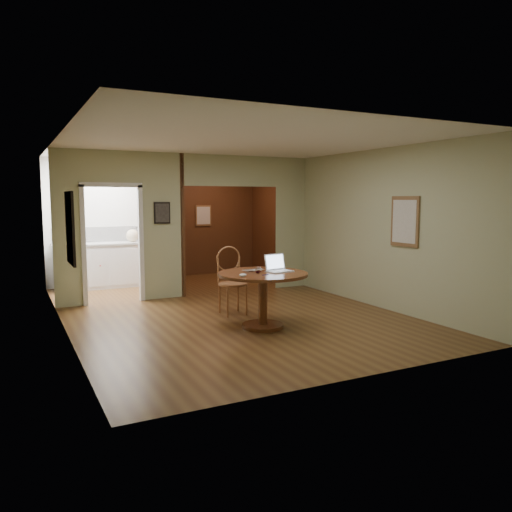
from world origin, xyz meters
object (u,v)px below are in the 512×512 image
dining_table (263,287)px  closed_laptop (255,271)px  chair (231,276)px  open_laptop (277,267)px

dining_table → closed_laptop: (-0.05, 0.13, 0.22)m
chair → open_laptop: size_ratio=2.81×
chair → closed_laptop: bearing=-90.6°
open_laptop → closed_laptop: size_ratio=1.21×
dining_table → open_laptop: open_laptop is taller
open_laptop → closed_laptop: 0.33m
chair → dining_table: bearing=-87.4°
dining_table → open_laptop: (0.25, 0.02, 0.27)m
dining_table → chair: bearing=92.2°
open_laptop → closed_laptop: bearing=150.7°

